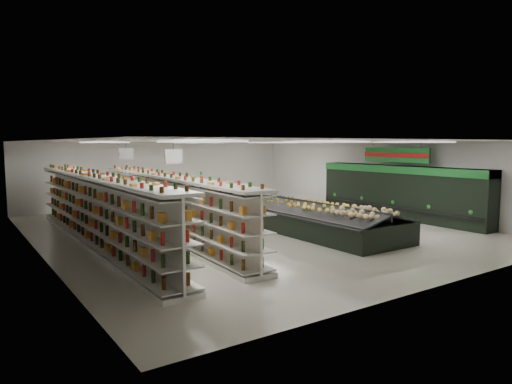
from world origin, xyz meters
TOP-DOWN VIEW (x-y plane):
  - floor at (0.00, 0.00)m, footprint 16.00×16.00m
  - ceiling at (0.00, 0.00)m, footprint 14.00×16.00m
  - wall_back at (0.00, 8.00)m, footprint 14.00×0.02m
  - wall_front at (0.00, -8.00)m, footprint 14.00×0.02m
  - wall_left at (-7.00, 0.00)m, footprint 0.02×16.00m
  - wall_right at (7.00, 0.00)m, footprint 0.02×16.00m
  - produce_wall_case at (6.53, -1.50)m, footprint 0.93×8.00m
  - aisle_sign_near at (-3.80, -2.00)m, footprint 0.52×0.06m
  - aisle_sign_far at (-3.80, 2.00)m, footprint 0.52×0.06m
  - hortifruti_banner at (6.25, -1.50)m, footprint 0.12×3.20m
  - gondola_left at (-5.29, 0.36)m, footprint 0.98×12.40m
  - gondola_center at (-2.99, 0.42)m, footprint 1.42×11.91m
  - produce_island at (1.56, -1.60)m, footprint 2.66×7.34m
  - soda_endcap at (-0.03, 4.85)m, footprint 1.55×1.32m
  - shopper_main at (-1.00, -1.18)m, footprint 0.70×0.50m
  - shopper_background at (-3.24, 2.87)m, footprint 0.59×0.84m

SIDE VIEW (x-z plane):
  - floor at x=0.00m, z-range 0.00..0.00m
  - produce_island at x=1.56m, z-range -0.05..1.05m
  - shopper_background at x=-3.24m, z-range 0.00..1.60m
  - soda_endcap at x=-0.03m, z-range -0.03..1.66m
  - shopper_main at x=-1.00m, z-range 0.00..1.80m
  - gondola_center at x=-2.99m, z-range -0.08..1.97m
  - gondola_left at x=-5.29m, z-range -0.09..2.06m
  - produce_wall_case at x=6.53m, z-range 0.14..2.34m
  - wall_back at x=0.00m, z-range 0.00..3.20m
  - wall_front at x=0.00m, z-range 0.00..3.20m
  - wall_left at x=-7.00m, z-range 0.00..3.20m
  - wall_right at x=7.00m, z-range 0.00..3.20m
  - hortifruti_banner at x=6.25m, z-range 2.18..3.13m
  - aisle_sign_near at x=-3.80m, z-range 2.38..3.13m
  - aisle_sign_far at x=-3.80m, z-range 2.38..3.13m
  - ceiling at x=0.00m, z-range 3.19..3.21m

